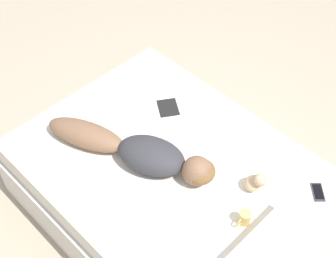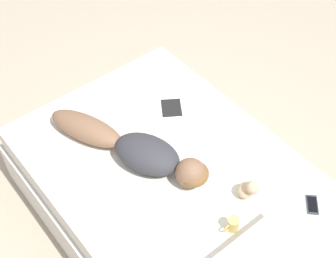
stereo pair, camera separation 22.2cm
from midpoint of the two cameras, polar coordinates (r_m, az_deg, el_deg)
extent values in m
plane|color=#B7A88E|center=(3.60, 2.25, -10.59)|extent=(12.00, 12.00, 0.00)
cube|color=beige|center=(3.43, 2.35, -8.87)|extent=(1.57, 2.19, 0.40)
cube|color=silver|center=(3.19, 2.51, -6.02)|extent=(1.51, 2.13, 0.19)
ellipsoid|color=brown|center=(3.28, -8.04, 0.00)|extent=(0.41, 0.62, 0.15)
ellipsoid|color=#333338|center=(3.07, -0.50, -3.14)|extent=(0.44, 0.54, 0.19)
ellipsoid|color=brown|center=(2.97, 5.34, -5.57)|extent=(0.26, 0.25, 0.11)
sphere|color=brown|center=(2.98, 4.91, -5.44)|extent=(0.20, 0.20, 0.20)
cube|color=white|center=(3.51, 5.91, 2.72)|extent=(0.33, 0.34, 0.01)
cube|color=white|center=(3.48, 2.25, 2.48)|extent=(0.33, 0.34, 0.01)
cube|color=black|center=(3.48, 2.25, 2.54)|extent=(0.22, 0.23, 0.00)
cylinder|color=tan|center=(2.87, 10.13, -11.46)|extent=(0.07, 0.07, 0.10)
cylinder|color=black|center=(2.84, 10.24, -11.04)|extent=(0.06, 0.06, 0.01)
torus|color=tan|center=(2.85, 9.54, -11.93)|extent=(0.06, 0.01, 0.06)
cube|color=#333842|center=(3.12, 19.16, -8.80)|extent=(0.15, 0.15, 0.01)
cube|color=black|center=(3.12, 19.19, -8.75)|extent=(0.12, 0.12, 0.00)
ellipsoid|color=#D1B289|center=(3.02, 11.64, -7.38)|extent=(0.12, 0.11, 0.10)
sphere|color=#D1B289|center=(2.94, 12.48, -7.04)|extent=(0.09, 0.09, 0.09)
camera|label=1|loc=(0.11, -88.05, 2.17)|focal=50.00mm
camera|label=2|loc=(0.11, 91.95, -2.17)|focal=50.00mm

